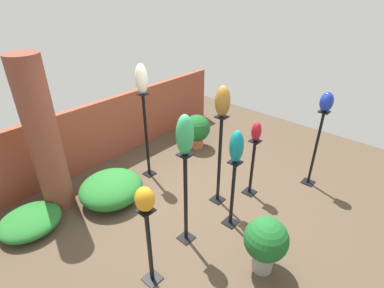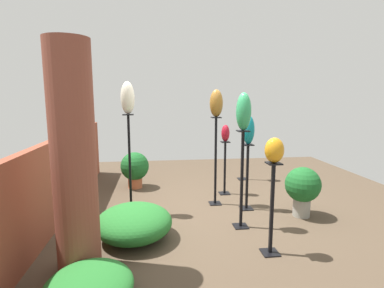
{
  "view_description": "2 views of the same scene",
  "coord_description": "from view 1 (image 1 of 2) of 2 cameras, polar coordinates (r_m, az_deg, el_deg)",
  "views": [
    {
      "loc": [
        -2.88,
        -2.51,
        3.22
      ],
      "look_at": [
        0.29,
        0.33,
        0.85
      ],
      "focal_mm": 28.0,
      "sensor_mm": 36.0,
      "label": 1
    },
    {
      "loc": [
        -4.59,
        0.77,
        1.84
      ],
      "look_at": [
        0.04,
        0.2,
        1.1
      ],
      "focal_mm": 28.0,
      "sensor_mm": 36.0,
      "label": 2
    }
  ],
  "objects": [
    {
      "name": "ground_plane",
      "position": [
        4.99,
        0.6,
        -11.06
      ],
      "size": [
        8.0,
        8.0,
        0.0
      ],
      "primitive_type": "plane",
      "color": "#4C3D2D"
    },
    {
      "name": "brick_wall_back",
      "position": [
        6.12,
        -15.22,
        2.84
      ],
      "size": [
        5.6,
        0.12,
        1.24
      ],
      "primitive_type": "cube",
      "color": "brown",
      "rests_on": "ground"
    },
    {
      "name": "brick_pillar",
      "position": [
        4.79,
        -26.39,
        0.94
      ],
      "size": [
        0.45,
        0.45,
        2.4
      ],
      "primitive_type": "cylinder",
      "color": "brown",
      "rests_on": "ground"
    },
    {
      "name": "pedestal_ruby",
      "position": [
        5.02,
        11.33,
        -4.91
      ],
      "size": [
        0.2,
        0.2,
        1.01
      ],
      "color": "black",
      "rests_on": "ground"
    },
    {
      "name": "pedestal_jade",
      "position": [
        3.99,
        -1.21,
        -11.15
      ],
      "size": [
        0.2,
        0.2,
        1.39
      ],
      "color": "black",
      "rests_on": "ground"
    },
    {
      "name": "pedestal_bronze",
      "position": [
        4.65,
        5.22,
        -3.9
      ],
      "size": [
        0.2,
        0.2,
        1.51
      ],
      "color": "black",
      "rests_on": "ground"
    },
    {
      "name": "pedestal_ivory",
      "position": [
        5.32,
        -8.64,
        0.87
      ],
      "size": [
        0.2,
        0.2,
        1.58
      ],
      "color": "black",
      "rests_on": "ground"
    },
    {
      "name": "pedestal_teal",
      "position": [
        4.35,
        7.65,
        -9.99
      ],
      "size": [
        0.2,
        0.2,
        1.09
      ],
      "color": "black",
      "rests_on": "ground"
    },
    {
      "name": "pedestal_cobalt",
      "position": [
        5.48,
        22.37,
        -1.42
      ],
      "size": [
        0.2,
        0.2,
        1.38
      ],
      "color": "black",
      "rests_on": "ground"
    },
    {
      "name": "pedestal_amber",
      "position": [
        3.65,
        -8.06,
        -19.4
      ],
      "size": [
        0.2,
        0.2,
        1.1
      ],
      "color": "black",
      "rests_on": "ground"
    },
    {
      "name": "art_vase_ruby",
      "position": [
        4.67,
        12.17,
        2.34
      ],
      "size": [
        0.16,
        0.15,
        0.31
      ],
      "primitive_type": "ellipsoid",
      "color": "maroon",
      "rests_on": "pedestal_ruby"
    },
    {
      "name": "art_vase_jade",
      "position": [
        3.43,
        -1.38,
        1.73
      ],
      "size": [
        0.22,
        0.2,
        0.51
      ],
      "primitive_type": "ellipsoid",
      "color": "#2D9356",
      "rests_on": "pedestal_jade"
    },
    {
      "name": "art_vase_bronze",
      "position": [
        4.18,
        5.85,
        8.09
      ],
      "size": [
        0.21,
        0.22,
        0.45
      ],
      "primitive_type": "ellipsoid",
      "color": "brown",
      "rests_on": "pedestal_bronze"
    },
    {
      "name": "art_vase_ivory",
      "position": [
        4.9,
        -9.59,
        12.16
      ],
      "size": [
        0.2,
        0.21,
        0.49
      ],
      "primitive_type": "ellipsoid",
      "color": "beige",
      "rests_on": "pedestal_ivory"
    },
    {
      "name": "art_vase_teal",
      "position": [
        3.89,
        8.43,
        -0.52
      ],
      "size": [
        0.18,
        0.19,
        0.46
      ],
      "primitive_type": "ellipsoid",
      "color": "#0F727A",
      "rests_on": "pedestal_teal"
    },
    {
      "name": "art_vase_cobalt",
      "position": [
        5.12,
        24.26,
        7.33
      ],
      "size": [
        0.2,
        0.21,
        0.32
      ],
      "primitive_type": "ellipsoid",
      "color": "#192D9E",
      "rests_on": "pedestal_cobalt"
    },
    {
      "name": "art_vase_amber",
      "position": [
        3.14,
        -9.0,
        -10.34
      ],
      "size": [
        0.2,
        0.22,
        0.29
      ],
      "primitive_type": "ellipsoid",
      "color": "orange",
      "rests_on": "pedestal_amber"
    },
    {
      "name": "potted_plant_front_right",
      "position": [
        3.85,
        13.86,
        -17.61
      ],
      "size": [
        0.54,
        0.54,
        0.77
      ],
      "color": "gray",
      "rests_on": "ground"
    },
    {
      "name": "potted_plant_walkway_edge",
      "position": [
        6.33,
        0.9,
        2.83
      ],
      "size": [
        0.57,
        0.57,
        0.73
      ],
      "color": "#B25B38",
      "rests_on": "ground"
    },
    {
      "name": "foliage_bed_east",
      "position": [
        5.04,
        -28.45,
        -12.81
      ],
      "size": [
        0.87,
        0.81,
        0.28
      ],
      "primitive_type": "ellipsoid",
      "color": "#236B28",
      "rests_on": "ground"
    },
    {
      "name": "foliage_bed_west",
      "position": [
        5.09,
        -15.11,
        -8.19
      ],
      "size": [
        1.03,
        0.99,
        0.44
      ],
      "primitive_type": "ellipsoid",
      "color": "#236B28",
      "rests_on": "ground"
    }
  ]
}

